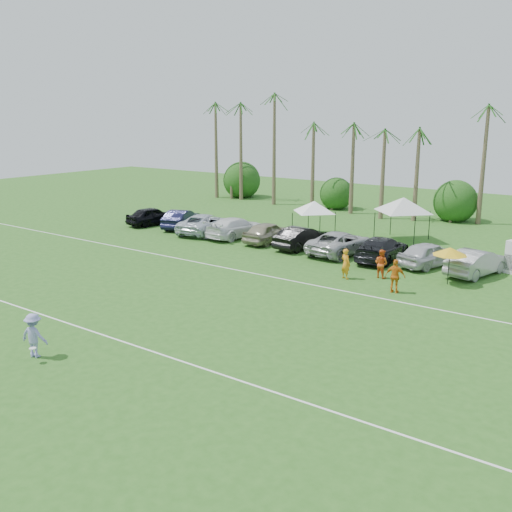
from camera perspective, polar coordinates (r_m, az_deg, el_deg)
The scene contains 30 objects.
ground at distance 26.75m, azimuth -21.17°, elevation -7.74°, with size 120.00×120.00×0.00m, color #2A5C1B.
field_lines at distance 31.47m, azimuth -8.98°, elevation -3.68°, with size 80.00×12.10×0.01m.
palm_tree_0 at distance 67.04m, azimuth -4.59°, elevation 12.27°, with size 2.40×2.40×8.90m.
palm_tree_1 at distance 63.90m, azimuth -1.09°, elevation 13.01°, with size 2.40×2.40×9.90m.
palm_tree_2 at distance 61.03m, azimuth 2.78°, elevation 13.76°, with size 2.40×2.40×10.90m.
palm_tree_3 at distance 58.95m, azimuth 6.16°, elevation 14.51°, with size 2.40×2.40×11.90m.
palm_tree_4 at distance 57.10m, azimuth 9.65°, elevation 11.82°, with size 2.40×2.40×8.90m.
palm_tree_5 at distance 55.42m, azimuth 13.48°, elevation 12.48°, with size 2.40×2.40×9.90m.
palm_tree_6 at distance 54.00m, azimuth 17.55°, elevation 13.11°, with size 2.40×2.40×10.90m.
palm_tree_7 at distance 52.86m, azimuth 21.84°, elevation 13.69°, with size 2.40×2.40×11.90m.
bush_tree_0 at distance 66.35m, azimuth -1.94°, elevation 7.37°, with size 4.00×4.00×4.00m.
bush_tree_1 at distance 59.36m, azimuth 8.12°, elevation 6.45°, with size 4.00×4.00×4.00m.
bush_tree_2 at distance 54.90m, azimuth 19.30°, elevation 5.19°, with size 4.00×4.00×4.00m.
sideline_player_a at distance 33.96m, azimuth 8.96°, elevation -0.78°, with size 0.66×0.44×1.82m, color orange.
sideline_player_b at distance 34.58m, azimuth 12.41°, elevation -0.75°, with size 0.84×0.65×1.73m, color #DE5618.
sideline_player_c at distance 31.82m, azimuth 13.76°, elevation -1.97°, with size 1.10×0.46×1.87m, color orange.
canopy_tent_left at distance 45.91m, azimuth 5.86°, elevation 5.49°, with size 3.93×3.93×3.18m.
canopy_tent_right at distance 44.78m, azimuth 14.57°, elevation 5.70°, with size 4.82×4.82×3.91m.
market_umbrella at distance 33.98m, azimuth 18.83°, elevation 0.45°, with size 1.95×1.95×2.18m.
frisbee_player at distance 24.57m, azimuth -21.31°, elevation -7.41°, with size 1.32×1.02×1.82m.
parked_car_0 at distance 50.88m, azimuth -10.32°, elevation 3.97°, with size 1.88×4.68×1.59m, color black.
parked_car_1 at distance 49.04m, azimuth -7.47°, elevation 3.70°, with size 1.69×4.84×1.59m, color black.
parked_car_2 at distance 46.68m, azimuth -5.10°, elevation 3.25°, with size 2.64×5.73×1.59m, color silver.
parked_car_3 at distance 44.93m, azimuth -1.96°, elevation 2.87°, with size 2.23×5.49×1.59m, color white.
parked_car_4 at distance 43.09m, azimuth 1.21°, elevation 2.39°, with size 1.88×4.68×1.59m, color tan.
parked_car_5 at distance 41.37m, azimuth 4.61°, elevation 1.86°, with size 1.69×4.84×1.59m, color black.
parked_car_6 at distance 39.98m, azimuth 8.43°, elevation 1.32°, with size 2.64×5.73×1.59m, color #AEAEAE.
parked_car_7 at distance 38.75m, azimuth 12.48°, elevation 0.73°, with size 2.23×5.49×1.59m, color black.
parked_car_8 at distance 37.96m, azimuth 16.89°, elevation 0.18°, with size 1.88×4.68×1.59m, color silver.
parked_car_9 at distance 36.84m, azimuth 21.23°, elevation -0.59°, with size 1.69×4.84×1.59m, color gray.
Camera 1 is at (21.26, -13.17, 9.49)m, focal length 40.00 mm.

